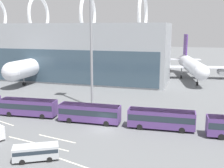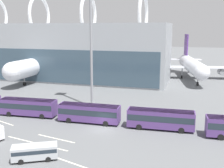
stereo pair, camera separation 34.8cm
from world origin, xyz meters
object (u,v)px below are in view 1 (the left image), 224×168
object	(u,v)px
shuttle_bus_4	(161,118)
service_van_crossing	(36,151)
airliner_at_gate_far	(191,65)
shuttle_bus_3	(90,112)
shuttle_bus_2	(28,106)
floodlight_mast	(91,12)
airliner_at_gate_near	(45,64)

from	to	relation	value
shuttle_bus_4	service_van_crossing	bearing A→B (deg)	-134.64
airliner_at_gate_far	shuttle_bus_4	size ratio (longest dim) A/B	3.27
shuttle_bus_3	service_van_crossing	world-z (taller)	shuttle_bus_3
shuttle_bus_4	shuttle_bus_3	bearing A→B (deg)	178.12
shuttle_bus_3	service_van_crossing	bearing A→B (deg)	-97.13
shuttle_bus_3	shuttle_bus_4	distance (m)	12.91
shuttle_bus_2	service_van_crossing	xyz separation A→B (m)	(11.42, -16.25, -0.75)
floodlight_mast	shuttle_bus_3	bearing A→B (deg)	-72.35
airliner_at_gate_near	floodlight_mast	distance (m)	42.27
shuttle_bus_2	floodlight_mast	xyz separation A→B (m)	(9.75, 9.60, 18.37)
shuttle_bus_3	service_van_crossing	xyz separation A→B (m)	(-1.49, -15.92, -0.75)
service_van_crossing	shuttle_bus_3	bearing A→B (deg)	56.17
floodlight_mast	shuttle_bus_4	bearing A→B (deg)	-31.08
airliner_at_gate_near	shuttle_bus_3	world-z (taller)	airliner_at_gate_near
airliner_at_gate_near	floodlight_mast	world-z (taller)	floodlight_mast
shuttle_bus_2	floodlight_mast	bearing A→B (deg)	40.67
shuttle_bus_2	service_van_crossing	size ratio (longest dim) A/B	1.87
airliner_at_gate_near	shuttle_bus_4	xyz separation A→B (m)	(43.49, -37.99, -3.08)
service_van_crossing	floodlight_mast	bearing A→B (deg)	65.21
airliner_at_gate_near	shuttle_bus_2	xyz separation A→B (m)	(17.67, -37.90, -3.08)
shuttle_bus_4	airliner_at_gate_near	bearing A→B (deg)	135.91
airliner_at_gate_near	shuttle_bus_4	world-z (taller)	airliner_at_gate_near
airliner_at_gate_far	shuttle_bus_4	bearing A→B (deg)	-15.55
airliner_at_gate_far	service_van_crossing	xyz separation A→B (m)	(-18.52, -67.63, -3.50)
shuttle_bus_4	service_van_crossing	size ratio (longest dim) A/B	1.86
shuttle_bus_2	floodlight_mast	world-z (taller)	floodlight_mast
airliner_at_gate_near	shuttle_bus_3	distance (m)	49.05
shuttle_bus_2	shuttle_bus_3	size ratio (longest dim) A/B	1.01
shuttle_bus_4	floodlight_mast	bearing A→B (deg)	145.96
shuttle_bus_2	service_van_crossing	bearing A→B (deg)	-58.79
shuttle_bus_3	shuttle_bus_4	size ratio (longest dim) A/B	1.00
airliner_at_gate_near	service_van_crossing	distance (m)	61.59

